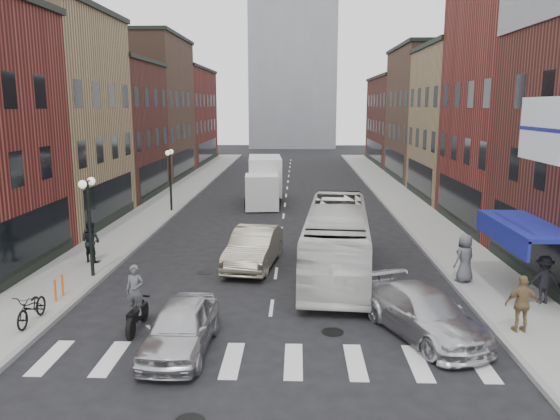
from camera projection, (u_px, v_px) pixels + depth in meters
The scene contains 30 objects.
ground at pixel (270, 319), 18.00m from camera, with size 160.00×160.00×0.00m, color black.
sidewalk_left at pixel (169, 201), 39.85m from camera, with size 3.00×74.00×0.15m, color gray.
sidewalk_right at pixel (403, 202), 39.31m from camera, with size 3.00×74.00×0.15m, color gray.
curb_left at pixel (190, 202), 39.82m from camera, with size 0.20×74.00×0.16m, color gray.
curb_right at pixel (382, 203), 39.37m from camera, with size 0.20×74.00×0.16m, color gray.
crosswalk_stripes at pixel (265, 361), 15.06m from camera, with size 12.00×2.20×0.01m, color silver.
bldg_left_mid_a at pixel (19, 119), 31.05m from camera, with size 10.30×10.20×12.30m.
bldg_left_mid_b at pixel (87, 129), 41.06m from camera, with size 10.30×10.20×10.30m.
bldg_left_far_a at pixel (130, 108), 51.57m from camera, with size 10.30×12.20×13.30m.
bldg_left_far_b at pixel (166, 116), 65.50m from camera, with size 10.30×16.20×11.30m.
bldg_right_mid_a at pixel (555, 101), 29.91m from camera, with size 10.30×10.20×14.30m.
bldg_right_mid_b at pixel (490, 123), 40.01m from camera, with size 10.30×10.20×11.30m.
bldg_right_far_a at pixel (450, 114), 50.71m from camera, with size 10.30×12.20×12.30m.
bldg_right_far_b at pixel (417, 121), 64.64m from camera, with size 10.30×16.20×10.30m.
awning_blue at pixel (520, 227), 19.67m from camera, with size 1.80×5.00×0.78m.
billboard_sign at pixel (544, 132), 17.06m from camera, with size 1.52×3.00×3.70m.
streetlamp_near at pixel (89, 209), 21.61m from camera, with size 0.32×1.22×4.11m.
streetlamp_far at pixel (170, 168), 35.35m from camera, with size 0.32×1.22×4.11m.
bike_rack at pixel (59, 288), 19.41m from camera, with size 0.08×0.68×0.80m.
box_truck at pixel (264, 181), 38.85m from camera, with size 2.64×7.61×3.25m.
motorcycle_rider at pixel (136, 300), 16.93m from camera, with size 0.62×2.09×2.12m.
transit_bus at pixel (337, 239), 22.68m from camera, with size 2.44×10.43×2.91m, color silver.
sedan_left_near at pixel (181, 327), 15.53m from camera, with size 1.72×4.27×1.46m, color silver.
sedan_left_far at pixel (254, 248), 23.76m from camera, with size 1.78×5.11×1.68m, color #BAB097.
curb_car at pixel (424, 313), 16.60m from camera, with size 2.01×4.94×1.43m, color silver.
parked_bicycle at pixel (32, 308), 17.24m from camera, with size 0.66×1.90×1.00m, color black.
ped_left_solo at pixel (91, 241), 23.93m from camera, with size 0.89×0.51×1.83m, color black.
ped_right_a at pixel (544, 279), 18.91m from camera, with size 1.10×0.54×1.70m, color black.
ped_right_b at pixel (522, 304), 16.48m from camera, with size 1.04×0.52×1.78m, color olive.
ped_right_c at pixel (465, 258), 21.18m from camera, with size 0.93×0.60×1.90m, color #55575D.
Camera 1 is at (0.88, -16.97, 6.94)m, focal length 35.00 mm.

